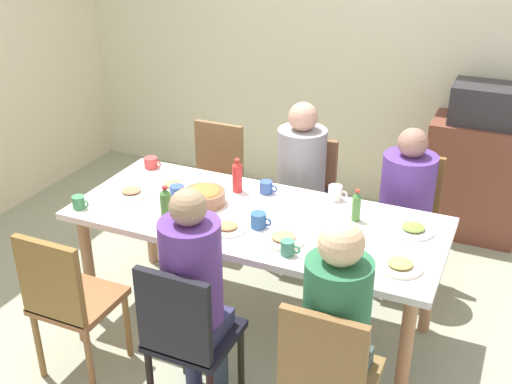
{
  "coord_description": "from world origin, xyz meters",
  "views": [
    {
      "loc": [
        1.29,
        -2.9,
        2.45
      ],
      "look_at": [
        0.0,
        0.0,
        0.9
      ],
      "focal_mm": 44.22,
      "sensor_mm": 36.0,
      "label": 1
    }
  ],
  "objects_px": {
    "chair_2": "(327,375)",
    "chair_5": "(67,298)",
    "person_4": "(301,171)",
    "bottle_2": "(356,206)",
    "dining_table": "(256,228)",
    "person_0": "(193,285)",
    "plate_2": "(413,229)",
    "cup_3": "(335,193)",
    "chair_3": "(214,177)",
    "side_cabinet": "(474,179)",
    "cup_1": "(151,163)",
    "cup_4": "(79,202)",
    "bottle_3": "(166,207)",
    "person_2": "(336,322)",
    "cup_7": "(177,192)",
    "bottle_0": "(237,176)",
    "cup_6": "(259,220)",
    "chair_0": "(186,333)",
    "chair_4": "(304,195)",
    "microwave": "(487,104)",
    "bottle_1": "(185,210)",
    "plate_3": "(283,238)",
    "cup_2": "(192,209)",
    "plate_0": "(400,265)",
    "chair_1": "(406,214)",
    "plate_4": "(174,185)",
    "cup_5": "(288,248)",
    "bowl_0": "(204,196)",
    "cup_0": "(266,187)",
    "plate_5": "(131,192)",
    "plate_1": "(227,228)",
    "person_1": "(406,195)"
  },
  "relations": [
    {
      "from": "chair_5",
      "to": "cup_6",
      "type": "relative_size",
      "value": 7.32
    },
    {
      "from": "bottle_3",
      "to": "cup_7",
      "type": "bearing_deg",
      "value": 110.29
    },
    {
      "from": "bowl_0",
      "to": "cup_7",
      "type": "xyz_separation_m",
      "value": [
        -0.18,
        0.0,
        -0.01
      ]
    },
    {
      "from": "chair_4",
      "to": "cup_5",
      "type": "bearing_deg",
      "value": -74.35
    },
    {
      "from": "person_4",
      "to": "plate_4",
      "type": "xyz_separation_m",
      "value": [
        -0.62,
        -0.6,
        0.04
      ]
    },
    {
      "from": "bowl_0",
      "to": "cup_0",
      "type": "relative_size",
      "value": 2.17
    },
    {
      "from": "plate_4",
      "to": "side_cabinet",
      "type": "bearing_deg",
      "value": 43.81
    },
    {
      "from": "plate_3",
      "to": "side_cabinet",
      "type": "height_order",
      "value": "side_cabinet"
    },
    {
      "from": "chair_5",
      "to": "cup_6",
      "type": "distance_m",
      "value": 1.09
    },
    {
      "from": "person_2",
      "to": "cup_7",
      "type": "relative_size",
      "value": 10.14
    },
    {
      "from": "chair_2",
      "to": "cup_2",
      "type": "bearing_deg",
      "value": 147.18
    },
    {
      "from": "chair_4",
      "to": "microwave",
      "type": "height_order",
      "value": "microwave"
    },
    {
      "from": "person_0",
      "to": "bowl_0",
      "type": "bearing_deg",
      "value": 114.53
    },
    {
      "from": "chair_4",
      "to": "plate_0",
      "type": "relative_size",
      "value": 3.95
    },
    {
      "from": "chair_2",
      "to": "plate_0",
      "type": "xyz_separation_m",
      "value": [
        0.16,
        0.62,
        0.25
      ]
    },
    {
      "from": "bottle_3",
      "to": "plate_2",
      "type": "bearing_deg",
      "value": 20.6
    },
    {
      "from": "plate_1",
      "to": "bowl_0",
      "type": "bearing_deg",
      "value": 139.18
    },
    {
      "from": "plate_4",
      "to": "plate_5",
      "type": "distance_m",
      "value": 0.26
    },
    {
      "from": "plate_0",
      "to": "cup_4",
      "type": "distance_m",
      "value": 1.85
    },
    {
      "from": "chair_3",
      "to": "chair_5",
      "type": "height_order",
      "value": "same"
    },
    {
      "from": "person_2",
      "to": "plate_1",
      "type": "distance_m",
      "value": 0.94
    },
    {
      "from": "person_1",
      "to": "cup_5",
      "type": "height_order",
      "value": "person_1"
    },
    {
      "from": "cup_5",
      "to": "bottle_2",
      "type": "distance_m",
      "value": 0.55
    },
    {
      "from": "person_2",
      "to": "plate_0",
      "type": "distance_m",
      "value": 0.55
    },
    {
      "from": "chair_0",
      "to": "bottle_0",
      "type": "relative_size",
      "value": 4.19
    },
    {
      "from": "chair_1",
      "to": "chair_5",
      "type": "height_order",
      "value": "same"
    },
    {
      "from": "plate_2",
      "to": "chair_5",
      "type": "bearing_deg",
      "value": -147.32
    },
    {
      "from": "bottle_3",
      "to": "side_cabinet",
      "type": "xyz_separation_m",
      "value": [
        1.45,
        2.02,
        -0.41
      ]
    },
    {
      "from": "chair_3",
      "to": "side_cabinet",
      "type": "xyz_separation_m",
      "value": [
        1.75,
        0.9,
        -0.06
      ]
    },
    {
      "from": "person_4",
      "to": "bottle_2",
      "type": "xyz_separation_m",
      "value": [
        0.53,
        -0.56,
        0.11
      ]
    },
    {
      "from": "cup_1",
      "to": "bottle_1",
      "type": "bearing_deg",
      "value": -45.39
    },
    {
      "from": "cup_1",
      "to": "cup_4",
      "type": "distance_m",
      "value": 0.67
    },
    {
      "from": "chair_1",
      "to": "person_4",
      "type": "xyz_separation_m",
      "value": [
        -0.71,
        -0.09,
        0.21
      ]
    },
    {
      "from": "cup_7",
      "to": "bottle_0",
      "type": "relative_size",
      "value": 0.57
    },
    {
      "from": "bottle_1",
      "to": "cup_7",
      "type": "bearing_deg",
      "value": 126.74
    },
    {
      "from": "chair_2",
      "to": "chair_5",
      "type": "xyz_separation_m",
      "value": [
        -1.42,
        0.0,
        0.0
      ]
    },
    {
      "from": "chair_1",
      "to": "side_cabinet",
      "type": "distance_m",
      "value": 0.96
    },
    {
      "from": "chair_1",
      "to": "bottle_2",
      "type": "distance_m",
      "value": 0.74
    },
    {
      "from": "plate_2",
      "to": "cup_3",
      "type": "xyz_separation_m",
      "value": [
        -0.51,
        0.2,
        0.03
      ]
    },
    {
      "from": "cup_7",
      "to": "plate_2",
      "type": "bearing_deg",
      "value": 6.71
    },
    {
      "from": "plate_3",
      "to": "chair_3",
      "type": "bearing_deg",
      "value": 133.09
    },
    {
      "from": "chair_4",
      "to": "chair_5",
      "type": "xyz_separation_m",
      "value": [
        -0.71,
        -1.65,
        0.0
      ]
    },
    {
      "from": "plate_2",
      "to": "bottle_0",
      "type": "distance_m",
      "value": 1.1
    },
    {
      "from": "cup_2",
      "to": "bottle_3",
      "type": "distance_m",
      "value": 0.18
    },
    {
      "from": "chair_0",
      "to": "plate_5",
      "type": "bearing_deg",
      "value": 136.44
    },
    {
      "from": "chair_4",
      "to": "bowl_0",
      "type": "relative_size",
      "value": 3.59
    },
    {
      "from": "person_0",
      "to": "chair_1",
      "type": "distance_m",
      "value": 1.73
    },
    {
      "from": "dining_table",
      "to": "person_0",
      "type": "distance_m",
      "value": 0.74
    },
    {
      "from": "dining_table",
      "to": "chair_5",
      "type": "height_order",
      "value": "chair_5"
    },
    {
      "from": "chair_5",
      "to": "cup_1",
      "type": "relative_size",
      "value": 7.24
    }
  ]
}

